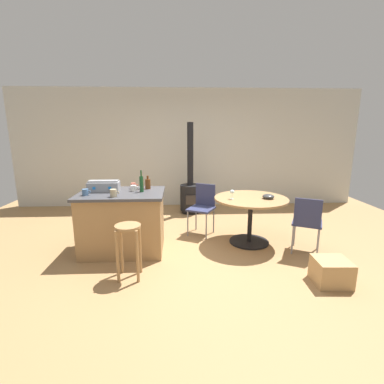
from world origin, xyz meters
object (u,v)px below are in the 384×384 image
(folding_chair_far, at_px, (307,221))
(wine_glass, at_px, (232,192))
(kitchen_island, at_px, (123,222))
(cup_3, at_px, (85,192))
(cup_0, at_px, (134,188))
(wood_stove, at_px, (190,192))
(serving_bowl, at_px, (268,196))
(wooden_stool, at_px, (128,241))
(bottle_2, at_px, (148,184))
(cup_1, at_px, (113,193))
(folding_chair_near, at_px, (203,205))
(bottle_0, at_px, (141,184))
(dining_table, at_px, (251,208))
(cardboard_box, at_px, (331,272))
(toolbox, at_px, (104,186))
(cup_2, at_px, (134,186))
(bottle_1, at_px, (142,182))

(folding_chair_far, distance_m, wine_glass, 1.15)
(kitchen_island, xyz_separation_m, cup_3, (-0.45, -0.18, 0.49))
(cup_0, height_order, wine_glass, cup_0)
(wood_stove, relative_size, serving_bowl, 10.74)
(wooden_stool, bearing_deg, wood_stove, 72.45)
(bottle_2, distance_m, cup_1, 0.65)
(cup_1, relative_size, cup_3, 1.04)
(kitchen_island, distance_m, serving_bowl, 2.24)
(folding_chair_near, distance_m, bottle_0, 1.26)
(cup_1, bearing_deg, wooden_stool, -63.19)
(dining_table, height_order, cardboard_box, dining_table)
(cardboard_box, bearing_deg, dining_table, 117.25)
(wood_stove, height_order, cup_1, wood_stove)
(folding_chair_far, relative_size, wine_glass, 5.94)
(toolbox, bearing_deg, folding_chair_far, -6.10)
(bottle_0, xyz_separation_m, cup_3, (-0.75, -0.19, -0.08))
(cup_0, relative_size, cup_2, 1.08)
(folding_chair_near, xyz_separation_m, wine_glass, (0.41, -0.52, 0.34))
(cup_1, bearing_deg, wood_stove, 62.88)
(folding_chair_near, relative_size, serving_bowl, 4.77)
(cup_2, bearing_deg, bottle_2, -5.42)
(folding_chair_far, xyz_separation_m, cardboard_box, (-0.06, -0.83, -0.35))
(bottle_1, bearing_deg, cup_2, 174.87)
(wooden_stool, relative_size, cup_1, 5.44)
(bottle_1, height_order, cup_3, bottle_1)
(folding_chair_near, bearing_deg, bottle_0, -145.26)
(dining_table, xyz_separation_m, bottle_0, (-1.66, -0.19, 0.45))
(wood_stove, height_order, wine_glass, wood_stove)
(cup_3, height_order, serving_bowl, cup_3)
(bottle_0, height_order, serving_bowl, bottle_0)
(kitchen_island, height_order, cardboard_box, kitchen_island)
(bottle_2, bearing_deg, toolbox, -166.22)
(toolbox, relative_size, serving_bowl, 2.47)
(wood_stove, bearing_deg, cup_0, -116.32)
(toolbox, bearing_deg, folding_chair_near, 21.62)
(cup_2, bearing_deg, folding_chair_far, -10.90)
(bottle_0, bearing_deg, cup_2, 123.11)
(wooden_stool, distance_m, toolbox, 1.12)
(bottle_1, bearing_deg, folding_chair_far, -11.20)
(folding_chair_near, bearing_deg, toolbox, -158.38)
(cup_0, bearing_deg, cup_2, 99.31)
(bottle_2, relative_size, cup_0, 1.70)
(wood_stove, distance_m, cup_3, 2.64)
(toolbox, relative_size, cup_1, 3.57)
(dining_table, relative_size, wine_glass, 7.95)
(wooden_stool, distance_m, bottle_0, 0.98)
(cup_1, relative_size, cup_2, 1.13)
(kitchen_island, bearing_deg, cup_0, 23.40)
(bottle_0, bearing_deg, dining_table, 6.65)
(folding_chair_near, xyz_separation_m, bottle_0, (-0.95, -0.66, 0.51))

